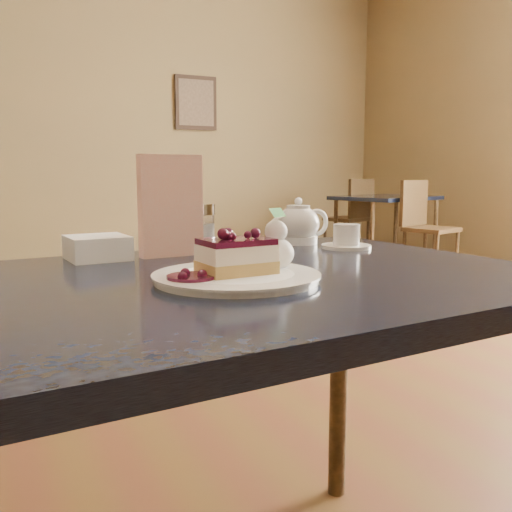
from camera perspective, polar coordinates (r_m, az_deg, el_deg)
name	(u,v)px	position (r m, az deg, el deg)	size (l,w,h in m)	color
main_table	(223,320)	(0.97, -3.28, -6.37)	(1.18, 0.83, 0.71)	#151D31
dessert_plate	(236,277)	(0.91, -1.97, -2.16)	(0.26, 0.26, 0.01)	white
cheesecake_slice	(236,256)	(0.91, -1.98, -0.05)	(0.12, 0.09, 0.06)	#E3B466
whipped_cream	(276,253)	(0.96, 2.00, 0.29)	(0.06, 0.06, 0.05)	white
berry_sauce	(191,277)	(0.87, -6.48, -2.10)	(0.08, 0.08, 0.01)	black
tea_set	(308,228)	(1.38, 5.18, 2.84)	(0.21, 0.23, 0.10)	white
menu_card	(171,206)	(1.19, -8.52, 4.97)	(0.13, 0.03, 0.21)	#F5E6C5
sugar_shaker	(202,227)	(1.27, -5.38, 2.93)	(0.06, 0.06, 0.10)	white
napkin_stack	(97,248)	(1.18, -15.57, 0.81)	(0.11, 0.11, 0.05)	white
bg_table_far_right	(384,258)	(5.62, 12.65, -0.23)	(1.03, 1.60, 1.07)	#151D31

